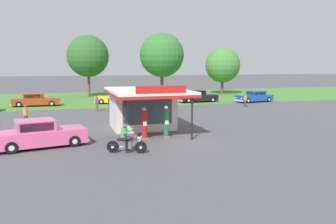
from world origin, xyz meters
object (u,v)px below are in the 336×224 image
object	(u,v)px
parked_car_back_row_far_right	(36,100)
bystander_chatting_near_pumps	(110,104)
parked_car_second_row_spare	(255,97)
bystander_admiring_sedan	(26,115)
gas_pump_nearside	(144,124)
featured_classic_sedan	(40,135)
bystander_standing_back_lot	(97,103)
bystander_leaning_by_kiosk	(245,100)
gas_pump_offside	(166,123)
parked_car_back_row_left	(117,98)
motorcycle_with_rider	(126,141)
parked_car_back_row_far_left	(197,97)

from	to	relation	value
parked_car_back_row_far_right	bystander_chatting_near_pumps	world-z (taller)	bystander_chatting_near_pumps
parked_car_second_row_spare	bystander_admiring_sedan	bearing A→B (deg)	-159.29
parked_car_back_row_far_right	gas_pump_nearside	bearing A→B (deg)	-69.31
bystander_admiring_sedan	featured_classic_sedan	bearing A→B (deg)	-78.83
bystander_standing_back_lot	bystander_leaning_by_kiosk	distance (m)	16.48
parked_car_second_row_spare	bystander_standing_back_lot	distance (m)	20.61
parked_car_back_row_far_right	bystander_leaning_by_kiosk	world-z (taller)	bystander_leaning_by_kiosk
gas_pump_nearside	parked_car_back_row_far_right	distance (m)	22.67
gas_pump_offside	parked_car_back_row_left	distance (m)	21.07
motorcycle_with_rider	featured_classic_sedan	xyz separation A→B (m)	(-4.44, 2.73, 0.07)
parked_car_back_row_far_left	bystander_chatting_near_pumps	size ratio (longest dim) A/B	3.07
parked_car_back_row_left	bystander_standing_back_lot	world-z (taller)	bystander_standing_back_lot
bystander_chatting_near_pumps	bystander_standing_back_lot	xyz separation A→B (m)	(-1.07, 2.12, -0.08)
motorcycle_with_rider	parked_car_second_row_spare	distance (m)	29.09
parked_car_back_row_left	parked_car_back_row_far_right	bearing A→B (deg)	179.18
parked_car_second_row_spare	bystander_leaning_by_kiosk	size ratio (longest dim) A/B	3.56
parked_car_back_row_far_left	bystander_standing_back_lot	size ratio (longest dim) A/B	3.35
parked_car_back_row_left	parked_car_back_row_far_left	xyz separation A→B (m)	(10.27, -1.32, 0.03)
parked_car_second_row_spare	parked_car_back_row_far_right	bearing A→B (deg)	172.36
gas_pump_offside	bystander_standing_back_lot	distance (m)	14.74
gas_pump_nearside	bystander_leaning_by_kiosk	xyz separation A→B (m)	(14.78, 13.16, -0.17)
parked_car_back_row_far_right	bystander_admiring_sedan	distance (m)	13.59
gas_pump_offside	parked_car_second_row_spare	size ratio (longest dim) A/B	0.39
motorcycle_with_rider	bystander_chatting_near_pumps	distance (m)	15.42
gas_pump_offside	parked_car_back_row_far_left	world-z (taller)	gas_pump_offside
motorcycle_with_rider	bystander_chatting_near_pumps	size ratio (longest dim) A/B	1.20
gas_pump_nearside	parked_car_back_row_left	bearing A→B (deg)	86.30
bystander_chatting_near_pumps	motorcycle_with_rider	bearing A→B (deg)	-94.25
motorcycle_with_rider	parked_car_back_row_far_right	size ratio (longest dim) A/B	0.38
bystander_standing_back_lot	gas_pump_offside	bearing A→B (deg)	-77.92
parked_car_back_row_left	bystander_chatting_near_pumps	bearing A→B (deg)	-102.48
gas_pump_nearside	parked_car_second_row_spare	xyz separation A→B (m)	(18.72, 17.62, -0.28)
gas_pump_offside	bystander_leaning_by_kiosk	bearing A→B (deg)	44.59
featured_classic_sedan	parked_car_back_row_far_right	distance (m)	21.63
bystander_chatting_near_pumps	bystander_standing_back_lot	size ratio (longest dim) A/B	1.09
bystander_chatting_near_pumps	featured_classic_sedan	bearing A→B (deg)	-113.82
parked_car_second_row_spare	parked_car_back_row_far_left	distance (m)	7.39
parked_car_second_row_spare	motorcycle_with_rider	bearing A→B (deg)	-134.64
parked_car_back_row_left	parked_car_back_row_far_right	distance (m)	9.37
motorcycle_with_rider	parked_car_back_row_far_right	bearing A→B (deg)	104.52
bystander_leaning_by_kiosk	parked_car_back_row_left	bearing A→B (deg)	149.48
bystander_admiring_sedan	gas_pump_nearside	bearing A→B (deg)	-44.57
gas_pump_nearside	motorcycle_with_rider	size ratio (longest dim) A/B	1.00
bystander_standing_back_lot	motorcycle_with_rider	bearing A→B (deg)	-90.24
parked_car_second_row_spare	bystander_chatting_near_pumps	world-z (taller)	bystander_chatting_near_pumps
motorcycle_with_rider	parked_car_back_row_far_left	world-z (taller)	motorcycle_with_rider
parked_car_back_row_left	bystander_standing_back_lot	distance (m)	7.30
gas_pump_nearside	bystander_admiring_sedan	xyz separation A→B (m)	(-7.74, 7.62, -0.12)
gas_pump_nearside	motorcycle_with_rider	distance (m)	3.53
gas_pump_offside	gas_pump_nearside	bearing A→B (deg)	-180.00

